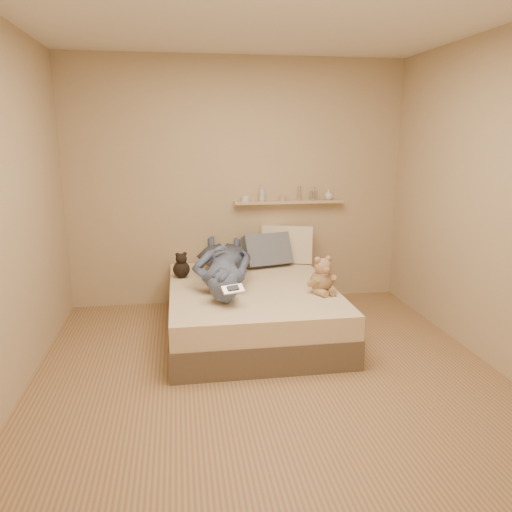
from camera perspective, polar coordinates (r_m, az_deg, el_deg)
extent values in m
plane|color=#93754C|center=(3.93, 1.52, -13.68)|extent=(3.80, 3.80, 0.00)
plane|color=silver|center=(3.58, 1.81, 26.52)|extent=(3.80, 3.80, 0.00)
plane|color=tan|center=(5.39, -2.09, 8.26)|extent=(3.60, 0.00, 3.60)
plane|color=tan|center=(1.73, 13.29, -3.42)|extent=(3.60, 0.00, 3.60)
plane|color=tan|center=(4.24, 26.43, 5.43)|extent=(0.00, 3.80, 3.80)
cube|color=brown|center=(4.71, -0.54, -7.21)|extent=(1.50, 1.90, 0.25)
cube|color=beige|center=(4.64, -0.54, -4.61)|extent=(1.48, 1.88, 0.20)
cube|color=silver|center=(3.98, -2.66, -3.82)|extent=(0.20, 0.13, 0.06)
cube|color=black|center=(3.97, -2.62, -3.62)|extent=(0.10, 0.07, 0.03)
sphere|color=#8E724E|center=(4.43, 7.48, -2.89)|extent=(0.20, 0.20, 0.20)
sphere|color=#A97A5D|center=(4.38, 7.64, -1.23)|extent=(0.15, 0.15, 0.15)
sphere|color=#A8775C|center=(4.33, 7.06, -0.45)|extent=(0.06, 0.06, 0.06)
sphere|color=#9A7554|center=(4.38, 8.28, -0.32)|extent=(0.06, 0.06, 0.06)
sphere|color=#996B54|center=(4.32, 8.06, -1.60)|extent=(0.06, 0.06, 0.06)
cylinder|color=#987E51|center=(4.36, 6.58, -2.95)|extent=(0.11, 0.14, 0.11)
cylinder|color=#A27B56|center=(4.45, 8.70, -2.68)|extent=(0.07, 0.14, 0.11)
cylinder|color=tan|center=(4.35, 7.45, -4.16)|extent=(0.11, 0.15, 0.07)
cylinder|color=#8B664A|center=(4.40, 8.56, -4.00)|extent=(0.06, 0.14, 0.07)
cylinder|color=#BDB0A1|center=(4.39, 7.62, -2.01)|extent=(0.13, 0.13, 0.02)
sphere|color=black|center=(4.91, -8.52, -1.50)|extent=(0.17, 0.17, 0.17)
sphere|color=black|center=(4.88, -8.54, -0.33)|extent=(0.11, 0.11, 0.11)
sphere|color=black|center=(4.86, -8.98, 0.16)|extent=(0.04, 0.04, 0.04)
sphere|color=black|center=(4.88, -8.14, 0.23)|extent=(0.04, 0.04, 0.04)
cube|color=beige|center=(5.44, 3.59, 1.37)|extent=(0.59, 0.36, 0.42)
cube|color=slate|center=(5.27, 1.28, 0.64)|extent=(0.55, 0.38, 0.37)
imported|color=#4B5C77|center=(4.72, -3.82, -0.77)|extent=(0.70, 1.56, 0.36)
cube|color=tan|center=(5.45, 3.79, 6.18)|extent=(1.20, 0.12, 0.03)
cylinder|color=silver|center=(5.36, -1.24, 6.59)|extent=(0.08, 0.08, 0.06)
imported|color=#B9BDC2|center=(5.38, 0.69, 7.21)|extent=(0.09, 0.09, 0.17)
cylinder|color=#B4A49A|center=(5.43, 3.07, 6.61)|extent=(0.07, 0.07, 0.05)
cylinder|color=silver|center=(5.46, 4.95, 7.15)|extent=(0.03, 0.03, 0.15)
imported|color=#BCBDC1|center=(5.50, 6.60, 7.10)|extent=(0.09, 0.09, 0.14)
imported|color=silver|center=(5.55, 8.29, 6.99)|extent=(0.11, 0.11, 0.12)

